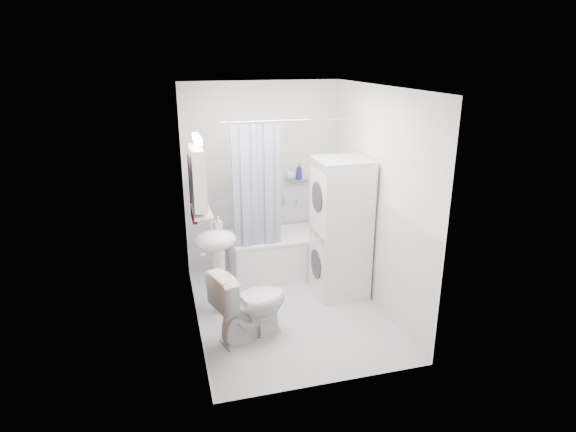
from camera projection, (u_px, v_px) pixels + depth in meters
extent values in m
plane|color=#B6B6BB|center=(289.00, 310.00, 5.34)|extent=(2.60, 2.60, 0.00)
plane|color=white|center=(263.00, 177.00, 6.15)|extent=(2.00, 0.00, 2.00)
plane|color=white|center=(333.00, 256.00, 3.77)|extent=(2.00, 0.00, 2.00)
plane|color=white|center=(191.00, 215.00, 4.71)|extent=(0.00, 2.60, 2.60)
plane|color=white|center=(378.00, 200.00, 5.21)|extent=(0.00, 2.60, 2.60)
plane|color=white|center=(290.00, 87.00, 4.57)|extent=(2.60, 2.60, 0.00)
plane|color=white|center=(263.00, 222.00, 6.33)|extent=(1.98, 0.00, 1.98)
plane|color=white|center=(196.00, 271.00, 4.90)|extent=(0.00, 2.58, 2.58)
plane|color=white|center=(374.00, 251.00, 5.40)|extent=(0.00, 2.58, 2.58)
plane|color=brown|center=(204.00, 271.00, 3.97)|extent=(0.00, 2.00, 2.00)
cylinder|color=silver|center=(203.00, 255.00, 4.28)|extent=(0.04, 0.04, 0.04)
cube|color=white|center=(287.00, 255.00, 6.16)|extent=(1.42, 0.66, 0.52)
cube|color=white|center=(287.00, 235.00, 6.07)|extent=(1.44, 0.68, 0.03)
cube|color=silver|center=(287.00, 243.00, 6.10)|extent=(1.24, 0.48, 0.20)
cylinder|color=silver|center=(295.00, 201.00, 6.31)|extent=(0.04, 0.12, 0.04)
cylinder|color=silver|center=(294.00, 120.00, 5.34)|extent=(1.62, 0.02, 0.02)
cube|color=#151448|center=(237.00, 189.00, 5.42)|extent=(0.10, 0.02, 1.45)
cube|color=#151448|center=(245.00, 189.00, 5.44)|extent=(0.10, 0.02, 1.45)
cube|color=#151448|center=(253.00, 188.00, 5.46)|extent=(0.10, 0.02, 1.45)
cube|color=#151448|center=(261.00, 188.00, 5.49)|extent=(0.10, 0.02, 1.45)
cube|color=#151448|center=(268.00, 187.00, 5.51)|extent=(0.10, 0.02, 1.45)
cube|color=#151448|center=(276.00, 187.00, 5.53)|extent=(0.10, 0.02, 1.45)
ellipsoid|color=white|center=(215.00, 240.00, 5.04)|extent=(0.44, 0.37, 0.20)
cylinder|color=white|center=(219.00, 281.00, 5.19)|extent=(0.14, 0.14, 0.75)
cylinder|color=silver|center=(211.00, 225.00, 5.12)|extent=(0.03, 0.03, 0.14)
cylinder|color=silver|center=(211.00, 221.00, 5.07)|extent=(0.02, 0.10, 0.02)
cube|color=white|center=(197.00, 178.00, 4.71)|extent=(0.12, 0.50, 0.60)
cube|color=white|center=(204.00, 177.00, 4.73)|extent=(0.01, 0.47, 0.57)
cube|color=#FFEABF|center=(197.00, 139.00, 4.59)|extent=(0.06, 0.45, 0.06)
cube|color=silver|center=(202.00, 211.00, 4.83)|extent=(0.18, 0.54, 0.02)
cube|color=silver|center=(299.00, 180.00, 6.23)|extent=(0.22, 0.06, 0.02)
cube|color=#560C1E|center=(192.00, 189.00, 5.17)|extent=(0.05, 0.30, 0.71)
cube|color=#560C1E|center=(193.00, 159.00, 5.08)|extent=(0.03, 0.26, 0.08)
cylinder|color=silver|center=(189.00, 156.00, 5.05)|extent=(0.02, 0.04, 0.02)
cube|color=white|center=(340.00, 261.00, 5.62)|extent=(0.58, 0.58, 0.81)
cylinder|color=#2D2D33|center=(316.00, 264.00, 5.55)|extent=(0.02, 0.34, 0.34)
cube|color=gray|center=(317.00, 235.00, 5.43)|extent=(0.01, 0.51, 0.08)
cube|color=white|center=(342.00, 194.00, 5.36)|extent=(0.58, 0.58, 0.81)
cylinder|color=#2D2D33|center=(317.00, 197.00, 5.29)|extent=(0.02, 0.34, 0.34)
cube|color=gray|center=(318.00, 165.00, 5.17)|extent=(0.01, 0.51, 0.08)
imported|color=white|center=(250.00, 304.00, 4.72)|extent=(0.85, 0.64, 0.74)
imported|color=gray|center=(219.00, 228.00, 5.09)|extent=(0.08, 0.17, 0.08)
imported|color=gray|center=(203.00, 211.00, 4.68)|extent=(0.07, 0.18, 0.07)
imported|color=gray|center=(200.00, 202.00, 4.92)|extent=(0.10, 0.09, 0.10)
imported|color=gray|center=(290.00, 175.00, 6.17)|extent=(0.13, 0.17, 0.13)
imported|color=navy|center=(299.00, 176.00, 6.21)|extent=(0.08, 0.21, 0.08)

